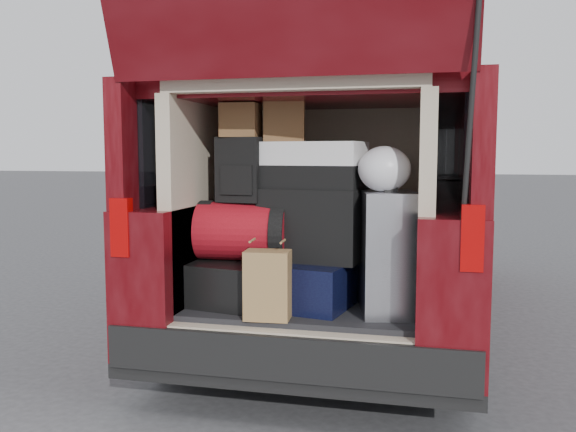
{
  "coord_description": "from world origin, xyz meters",
  "views": [
    {
      "loc": [
        0.67,
        -3.14,
        1.4
      ],
      "look_at": [
        -0.11,
        0.2,
        1.04
      ],
      "focal_mm": 38.0,
      "sensor_mm": 36.0,
      "label": 1
    }
  ],
  "objects_px": {
    "silver_roller": "(387,252)",
    "red_duffel": "(244,231)",
    "backpack": "(241,170)",
    "black_hardshell": "(239,280)",
    "kraft_bag": "(268,285)",
    "twotone_duffel": "(312,165)",
    "black_soft_case": "(313,224)",
    "navy_hardshell": "(311,282)"
  },
  "relations": [
    {
      "from": "silver_roller",
      "to": "kraft_bag",
      "type": "relative_size",
      "value": 1.83
    },
    {
      "from": "navy_hardshell",
      "to": "black_soft_case",
      "type": "relative_size",
      "value": 1.02
    },
    {
      "from": "navy_hardshell",
      "to": "twotone_duffel",
      "type": "xyz_separation_m",
      "value": [
        -0.0,
        0.04,
        0.66
      ]
    },
    {
      "from": "black_hardshell",
      "to": "kraft_bag",
      "type": "height_order",
      "value": "kraft_bag"
    },
    {
      "from": "red_duffel",
      "to": "twotone_duffel",
      "type": "bearing_deg",
      "value": 5.96
    },
    {
      "from": "backpack",
      "to": "kraft_bag",
      "type": "bearing_deg",
      "value": -47.49
    },
    {
      "from": "black_hardshell",
      "to": "twotone_duffel",
      "type": "bearing_deg",
      "value": 16.88
    },
    {
      "from": "navy_hardshell",
      "to": "red_duffel",
      "type": "relative_size",
      "value": 1.12
    },
    {
      "from": "backpack",
      "to": "navy_hardshell",
      "type": "bearing_deg",
      "value": 9.12
    },
    {
      "from": "black_soft_case",
      "to": "backpack",
      "type": "height_order",
      "value": "backpack"
    },
    {
      "from": "black_hardshell",
      "to": "navy_hardshell",
      "type": "distance_m",
      "value": 0.42
    },
    {
      "from": "black_hardshell",
      "to": "black_soft_case",
      "type": "xyz_separation_m",
      "value": [
        0.43,
        0.04,
        0.33
      ]
    },
    {
      "from": "navy_hardshell",
      "to": "twotone_duffel",
      "type": "relative_size",
      "value": 0.99
    },
    {
      "from": "black_soft_case",
      "to": "red_duffel",
      "type": "bearing_deg",
      "value": -162.95
    },
    {
      "from": "red_duffel",
      "to": "backpack",
      "type": "height_order",
      "value": "backpack"
    },
    {
      "from": "backpack",
      "to": "black_soft_case",
      "type": "bearing_deg",
      "value": 13.52
    },
    {
      "from": "twotone_duffel",
      "to": "black_soft_case",
      "type": "bearing_deg",
      "value": -9.24
    },
    {
      "from": "kraft_bag",
      "to": "backpack",
      "type": "xyz_separation_m",
      "value": [
        -0.25,
        0.34,
        0.58
      ]
    },
    {
      "from": "black_hardshell",
      "to": "red_duffel",
      "type": "height_order",
      "value": "red_duffel"
    },
    {
      "from": "silver_roller",
      "to": "twotone_duffel",
      "type": "height_order",
      "value": "twotone_duffel"
    },
    {
      "from": "backpack",
      "to": "silver_roller",
      "type": "bearing_deg",
      "value": 2.84
    },
    {
      "from": "black_soft_case",
      "to": "backpack",
      "type": "bearing_deg",
      "value": -164.06
    },
    {
      "from": "twotone_duffel",
      "to": "red_duffel",
      "type": "bearing_deg",
      "value": -161.23
    },
    {
      "from": "black_hardshell",
      "to": "kraft_bag",
      "type": "distance_m",
      "value": 0.44
    },
    {
      "from": "silver_roller",
      "to": "twotone_duffel",
      "type": "distance_m",
      "value": 0.64
    },
    {
      "from": "black_hardshell",
      "to": "black_soft_case",
      "type": "distance_m",
      "value": 0.54
    },
    {
      "from": "black_soft_case",
      "to": "backpack",
      "type": "xyz_separation_m",
      "value": [
        -0.41,
        -0.05,
        0.3
      ]
    },
    {
      "from": "black_hardshell",
      "to": "silver_roller",
      "type": "relative_size",
      "value": 0.93
    },
    {
      "from": "silver_roller",
      "to": "red_duffel",
      "type": "relative_size",
      "value": 1.27
    },
    {
      "from": "black_hardshell",
      "to": "silver_roller",
      "type": "xyz_separation_m",
      "value": [
        0.85,
        -0.06,
        0.2
      ]
    },
    {
      "from": "navy_hardshell",
      "to": "kraft_bag",
      "type": "xyz_separation_m",
      "value": [
        -0.15,
        -0.36,
        0.05
      ]
    },
    {
      "from": "black_soft_case",
      "to": "backpack",
      "type": "relative_size",
      "value": 1.53
    },
    {
      "from": "silver_roller",
      "to": "black_soft_case",
      "type": "height_order",
      "value": "black_soft_case"
    },
    {
      "from": "black_hardshell",
      "to": "backpack",
      "type": "height_order",
      "value": "backpack"
    },
    {
      "from": "navy_hardshell",
      "to": "black_soft_case",
      "type": "distance_m",
      "value": 0.33
    },
    {
      "from": "twotone_duffel",
      "to": "backpack",
      "type": "bearing_deg",
      "value": -162.4
    },
    {
      "from": "backpack",
      "to": "twotone_duffel",
      "type": "relative_size",
      "value": 0.63
    },
    {
      "from": "kraft_bag",
      "to": "black_soft_case",
      "type": "distance_m",
      "value": 0.5
    },
    {
      "from": "black_hardshell",
      "to": "black_soft_case",
      "type": "bearing_deg",
      "value": 16.13
    },
    {
      "from": "silver_roller",
      "to": "red_duffel",
      "type": "distance_m",
      "value": 0.82
    },
    {
      "from": "kraft_bag",
      "to": "twotone_duffel",
      "type": "height_order",
      "value": "twotone_duffel"
    },
    {
      "from": "navy_hardshell",
      "to": "twotone_duffel",
      "type": "distance_m",
      "value": 0.66
    }
  ]
}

